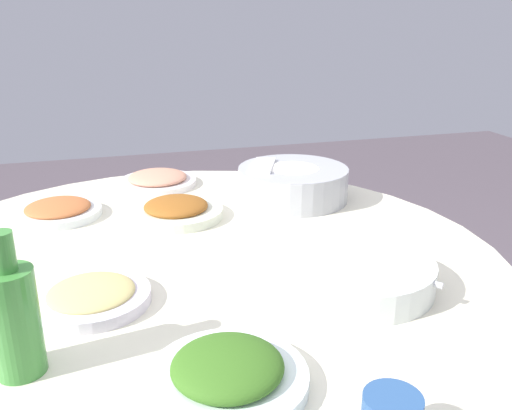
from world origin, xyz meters
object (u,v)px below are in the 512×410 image
at_px(rice_bowl, 293,183).
at_px(dish_shrimp, 157,180).
at_px(soup_bowl, 356,274).
at_px(dish_tofu_braise, 58,210).
at_px(dish_noodles, 92,296).
at_px(dish_stirfry, 176,210).
at_px(green_bottle, 14,318).
at_px(dish_greens, 228,373).
at_px(round_dining_table, 189,305).

xyz_separation_m(rice_bowl, dish_shrimp, (-0.36, 0.24, -0.03)).
height_order(soup_bowl, dish_tofu_braise, soup_bowl).
distance_m(dish_noodles, dish_stirfry, 0.46).
bearing_deg(green_bottle, dish_tofu_braise, 88.20).
bearing_deg(green_bottle, dish_greens, -22.53).
relative_size(dish_greens, green_bottle, 1.04).
bearing_deg(dish_noodles, soup_bowl, -8.16).
bearing_deg(round_dining_table, green_bottle, -133.15).
distance_m(round_dining_table, dish_tofu_braise, 0.47).
bearing_deg(dish_shrimp, rice_bowl, -33.88).
bearing_deg(dish_stirfry, rice_bowl, 9.08).
distance_m(dish_tofu_braise, dish_noodles, 0.50).
xyz_separation_m(soup_bowl, dish_tofu_braise, (-0.58, 0.57, -0.01)).
height_order(dish_tofu_braise, dish_noodles, dish_tofu_braise).
bearing_deg(soup_bowl, dish_greens, -143.86).
distance_m(dish_tofu_braise, green_bottle, 0.68).
distance_m(dish_greens, green_bottle, 0.32).
xyz_separation_m(rice_bowl, soup_bowl, (-0.06, -0.53, -0.02)).
relative_size(soup_bowl, dish_tofu_braise, 1.36).
bearing_deg(dish_noodles, rice_bowl, 39.56).
bearing_deg(dish_noodles, dish_stirfry, 62.00).
distance_m(soup_bowl, dish_greens, 0.38).
xyz_separation_m(round_dining_table, dish_greens, (-0.01, -0.44, 0.14)).
xyz_separation_m(dish_noodles, dish_stirfry, (0.21, 0.40, 0.00)).
xyz_separation_m(dish_shrimp, dish_stirfry, (0.02, -0.29, 0.00)).
distance_m(rice_bowl, dish_noodles, 0.72).
xyz_separation_m(round_dining_table, dish_noodles, (-0.20, -0.14, 0.13)).
relative_size(round_dining_table, green_bottle, 6.15).
distance_m(dish_tofu_braise, dish_stirfry, 0.31).
xyz_separation_m(round_dining_table, soup_bowl, (0.30, -0.21, 0.14)).
bearing_deg(dish_greens, dish_stirfry, 87.68).
xyz_separation_m(dish_shrimp, green_bottle, (-0.30, -0.88, 0.07)).
height_order(dish_shrimp, dish_stirfry, dish_stirfry).
bearing_deg(soup_bowl, dish_noodles, 171.84).
bearing_deg(soup_bowl, round_dining_table, 144.25).
distance_m(dish_greens, dish_stirfry, 0.70).
distance_m(rice_bowl, dish_stirfry, 0.34).
xyz_separation_m(dish_greens, green_bottle, (-0.29, 0.12, 0.07)).
bearing_deg(dish_noodles, green_bottle, -119.75).
height_order(soup_bowl, dish_greens, same).
distance_m(round_dining_table, soup_bowl, 0.39).
bearing_deg(round_dining_table, rice_bowl, 41.59).
relative_size(dish_tofu_braise, dish_greens, 0.94).
height_order(dish_greens, dish_stirfry, dish_greens).
bearing_deg(round_dining_table, dish_shrimp, 90.23).
distance_m(dish_shrimp, dish_stirfry, 0.29).
bearing_deg(dish_tofu_braise, dish_noodles, -80.71).
distance_m(dish_tofu_braise, dish_shrimp, 0.34).
xyz_separation_m(round_dining_table, dish_stirfry, (0.02, 0.26, 0.13)).
distance_m(soup_bowl, dish_shrimp, 0.82).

